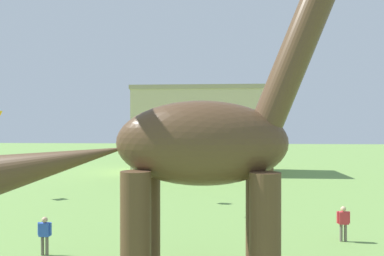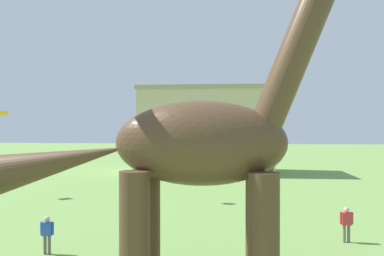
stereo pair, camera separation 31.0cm
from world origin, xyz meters
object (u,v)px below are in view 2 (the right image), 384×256
at_px(dinosaur_sculpture, 198,143).
at_px(person_photographer, 47,231).
at_px(person_vendor_side, 346,221).
at_px(kite_far_right, 2,113).
at_px(kite_near_high, 158,118).

bearing_deg(dinosaur_sculpture, person_photographer, 178.42).
height_order(dinosaur_sculpture, person_photographer, dinosaur_sculpture).
height_order(person_vendor_side, kite_far_right, kite_far_right).
xyz_separation_m(person_vendor_side, kite_near_high, (-11.30, 10.07, 5.35)).
bearing_deg(person_vendor_side, kite_near_high, 172.80).
bearing_deg(kite_far_right, dinosaur_sculpture, -45.10).
xyz_separation_m(person_photographer, kite_far_right, (-10.55, 14.09, 5.78)).
distance_m(person_photographer, kite_far_right, 18.53).
bearing_deg(person_photographer, dinosaur_sculpture, -152.59).
xyz_separation_m(kite_far_right, kite_near_high, (13.21, -0.83, -0.40)).
xyz_separation_m(dinosaur_sculpture, kite_near_high, (-4.47, 16.91, 1.22)).
bearing_deg(person_photographer, kite_near_high, -46.88).
height_order(dinosaur_sculpture, kite_far_right, dinosaur_sculpture).
distance_m(person_photographer, kite_near_high, 14.56).
bearing_deg(kite_near_high, person_vendor_side, -41.70).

